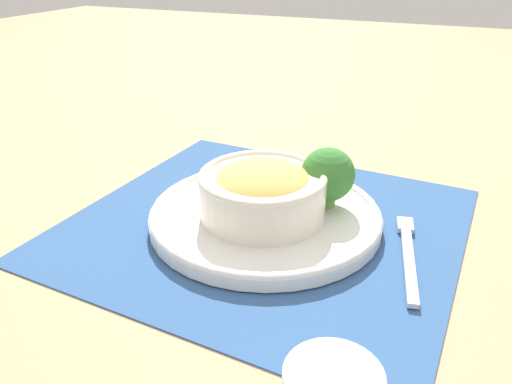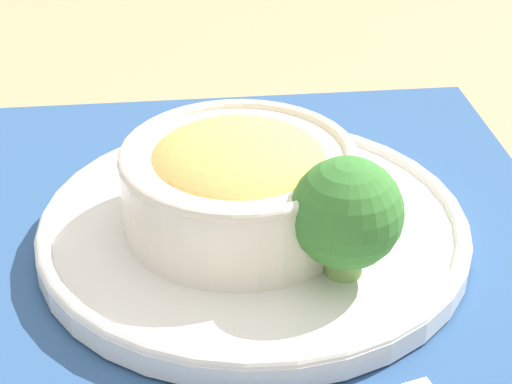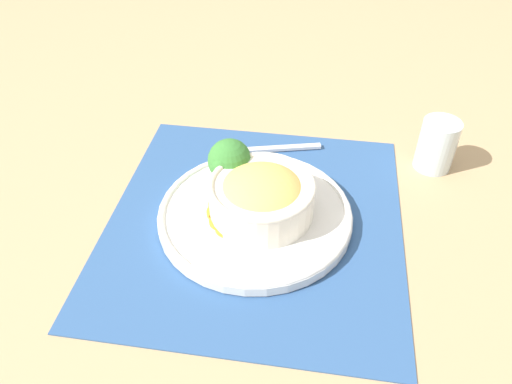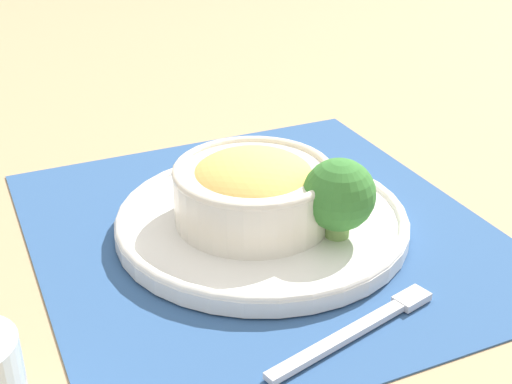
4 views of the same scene
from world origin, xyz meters
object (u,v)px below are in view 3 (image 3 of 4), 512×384
(bowl, at_px, (262,196))
(water_glass, at_px, (436,147))
(fork, at_px, (262,149))
(broccoli_floret, at_px, (229,161))

(bowl, bearing_deg, water_glass, -59.40)
(bowl, distance_m, fork, 0.19)
(bowl, relative_size, broccoli_floret, 2.00)
(water_glass, bearing_deg, fork, 87.58)
(bowl, height_order, fork, bowl)
(bowl, distance_m, broccoli_floret, 0.09)
(bowl, distance_m, water_glass, 0.34)
(broccoli_floret, bearing_deg, fork, -20.75)
(broccoli_floret, bearing_deg, bowl, -140.46)
(water_glass, xyz_separation_m, fork, (0.01, 0.31, -0.03))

